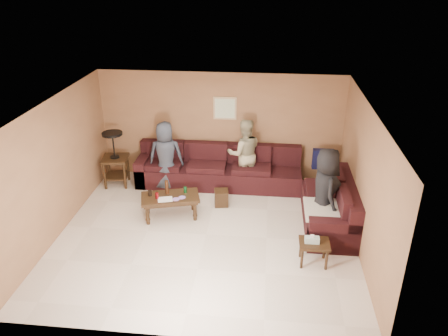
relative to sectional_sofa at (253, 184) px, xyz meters
name	(u,v)px	position (x,y,z in m)	size (l,w,h in m)	color
room	(204,154)	(-0.81, -1.52, 1.34)	(5.60, 5.50, 2.50)	beige
sectional_sofa	(253,184)	(0.00, 0.00, 0.00)	(4.65, 2.90, 0.97)	black
coffee_table	(170,199)	(-1.61, -0.96, 0.07)	(1.24, 0.84, 0.75)	#311F10
end_table_left	(115,158)	(-3.14, 0.31, 0.34)	(0.63, 0.63, 1.27)	#311F10
side_table_right	(314,245)	(1.11, -2.18, 0.04)	(0.51, 0.42, 0.56)	#311F10
waste_bin	(221,198)	(-0.65, -0.38, -0.16)	(0.28, 0.28, 0.34)	#311F10
wall_art	(225,108)	(-0.71, 0.96, 1.37)	(0.52, 0.04, 0.52)	tan
person_left	(166,156)	(-1.96, 0.28, 0.45)	(0.76, 0.50, 1.56)	#313744
person_middle	(244,154)	(-0.24, 0.55, 0.47)	(0.77, 0.60, 1.59)	tan
person_right	(325,190)	(1.36, -1.07, 0.50)	(0.81, 0.53, 1.65)	black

